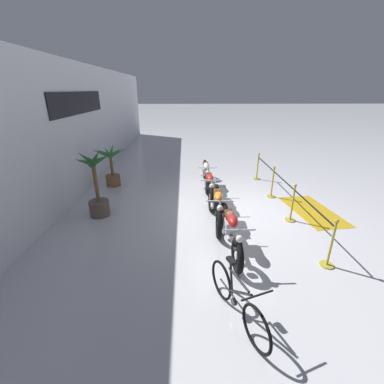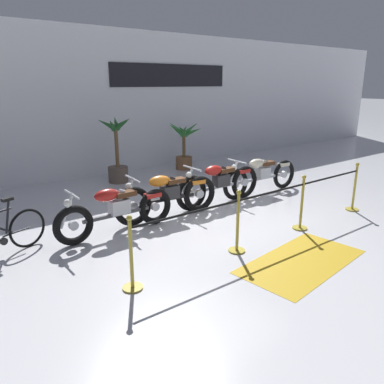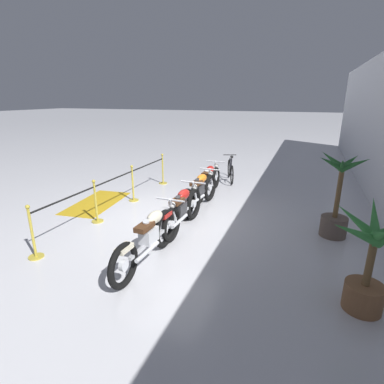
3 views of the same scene
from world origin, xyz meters
name	(u,v)px [view 1 (image 1 of 3)]	position (x,y,z in m)	size (l,w,h in m)	color
ground_plane	(234,209)	(0.00, 0.00, 0.00)	(120.00, 120.00, 0.00)	silver
back_wall	(45,139)	(0.01, 5.12, 2.10)	(28.00, 0.29, 4.20)	white
motorcycle_red_0	(230,230)	(-1.98, 0.48, 0.45)	(2.34, 0.62, 0.93)	black
motorcycle_orange_1	(217,206)	(-0.78, 0.61, 0.48)	(2.33, 0.62, 0.97)	black
motorcycle_red_2	(209,186)	(0.68, 0.70, 0.48)	(2.36, 0.62, 0.97)	black
motorcycle_cream_3	(206,173)	(2.05, 0.70, 0.48)	(2.45, 0.62, 0.95)	black
bicycle	(237,300)	(-3.91, 0.70, 0.36)	(1.60, 0.69, 0.94)	black
potted_palm_left_of_row	(112,167)	(2.17, 4.12, 0.71)	(1.16, 1.16, 1.57)	brown
potted_palm_right_of_row	(97,191)	(-0.27, 3.87, 0.72)	(0.92, 0.97, 1.86)	brown
stanchion_far_left	(299,204)	(-1.11, -1.39, 0.66)	(5.51, 0.28, 1.05)	gold
stanchion_mid_left	(292,208)	(-0.74, -1.39, 0.36)	(0.28, 0.28, 1.05)	gold
stanchion_mid_right	(272,187)	(0.91, -1.39, 0.36)	(0.28, 0.28, 1.05)	gold
stanchion_far_right	(257,170)	(2.73, -1.39, 0.36)	(0.28, 0.28, 1.05)	gold
floor_banner	(312,211)	(-0.19, -2.28, 0.00)	(2.18, 1.10, 0.01)	#B78E19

